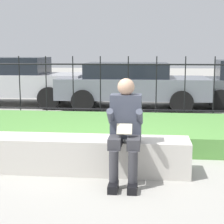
% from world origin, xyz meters
% --- Properties ---
extents(ground_plane, '(60.00, 60.00, 0.00)m').
position_xyz_m(ground_plane, '(0.00, 0.00, 0.00)').
color(ground_plane, '#9E9B93').
extents(stone_bench, '(2.75, 0.53, 0.46)m').
position_xyz_m(stone_bench, '(-0.37, 0.00, 0.20)').
color(stone_bench, beige).
rests_on(stone_bench, ground_plane).
extents(person_seated_reader, '(0.42, 0.73, 1.26)m').
position_xyz_m(person_seated_reader, '(0.20, -0.30, 0.69)').
color(person_seated_reader, black).
rests_on(person_seated_reader, ground_plane).
extents(grass_berm, '(8.76, 2.34, 0.31)m').
position_xyz_m(grass_berm, '(0.00, 1.87, 0.15)').
color(grass_berm, '#569342').
rests_on(grass_berm, ground_plane).
extents(iron_fence, '(6.76, 0.03, 1.47)m').
position_xyz_m(iron_fence, '(-0.00, 3.45, 0.77)').
color(iron_fence, black).
rests_on(iron_fence, ground_plane).
extents(car_parked_left, '(4.30, 2.00, 1.40)m').
position_xyz_m(car_parked_left, '(-3.63, 5.96, 0.74)').
color(car_parked_left, '#B7B7BC').
rests_on(car_parked_left, ground_plane).
extents(car_parked_center, '(4.11, 2.06, 1.26)m').
position_xyz_m(car_parked_center, '(-0.04, 5.67, 0.68)').
color(car_parked_center, slate).
rests_on(car_parked_center, ground_plane).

